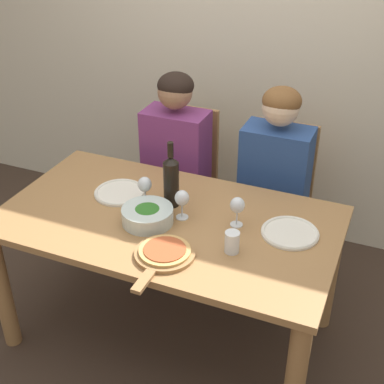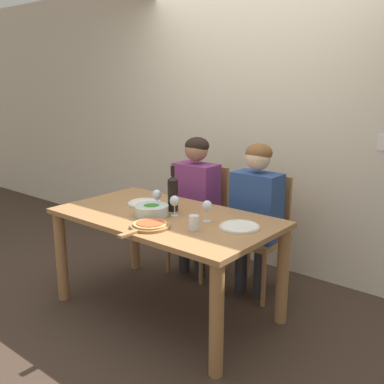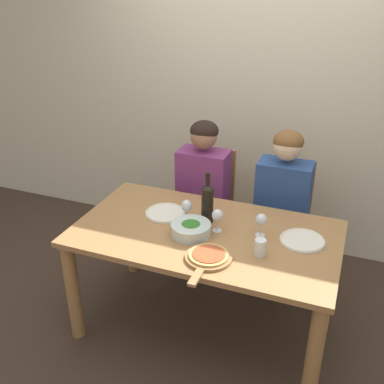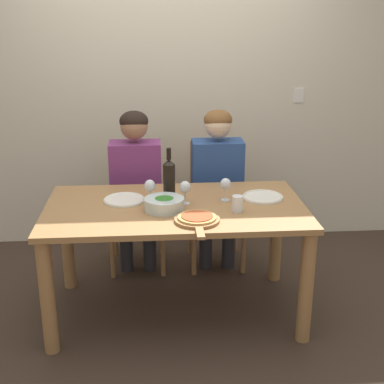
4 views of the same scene
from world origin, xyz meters
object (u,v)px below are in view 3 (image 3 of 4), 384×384
at_px(pizza_on_board, 208,257).
at_px(wine_glass_left, 187,207).
at_px(dinner_plate_right, 302,240).
at_px(water_tumbler, 260,247).
at_px(person_man, 282,197).
at_px(dinner_plate_left, 165,213).
at_px(wine_bottle, 207,202).
at_px(person_woman, 202,183).
at_px(chair_right, 283,217).
at_px(broccoli_bowl, 191,229).
at_px(wine_glass_centre, 217,216).
at_px(wine_glass_right, 261,221).
at_px(chair_left, 207,204).

relative_size(pizza_on_board, wine_glass_left, 2.70).
xyz_separation_m(dinner_plate_right, water_tumbler, (-0.20, -0.23, 0.04)).
relative_size(person_man, dinner_plate_right, 4.63).
bearing_deg(dinner_plate_left, wine_bottle, 1.61).
bearing_deg(person_woman, chair_right, 10.48).
bearing_deg(broccoli_bowl, person_man, 60.23).
height_order(wine_bottle, dinner_plate_right, wine_bottle).
height_order(person_man, pizza_on_board, person_man).
bearing_deg(person_woman, wine_glass_centre, -62.72).
xyz_separation_m(person_man, wine_glass_right, (-0.02, -0.60, 0.11)).
distance_m(chair_right, wine_glass_right, 0.79).
xyz_separation_m(chair_right, broccoli_bowl, (-0.42, -0.85, 0.28)).
bearing_deg(pizza_on_board, dinner_plate_right, 39.21).
bearing_deg(wine_glass_right, water_tumbler, -76.99).
bearing_deg(wine_glass_centre, dinner_plate_right, 7.59).
relative_size(person_woman, wine_glass_centre, 8.20).
distance_m(person_woman, wine_glass_centre, 0.73).
distance_m(broccoli_bowl, wine_glass_centre, 0.18).
bearing_deg(water_tumbler, wine_glass_centre, 152.46).
xyz_separation_m(chair_left, water_tumbler, (0.64, -0.91, 0.29)).
relative_size(dinner_plate_right, wine_glass_left, 1.77).
bearing_deg(wine_glass_left, wine_glass_centre, -11.82).
relative_size(broccoli_bowl, pizza_on_board, 0.60).
bearing_deg(wine_glass_right, broccoli_bowl, -160.69).
bearing_deg(wine_glass_right, dinner_plate_left, 176.41).
distance_m(broccoli_bowl, wine_glass_right, 0.43).
distance_m(person_man, broccoli_bowl, 0.85).
relative_size(person_man, water_tumbler, 12.28).
height_order(person_woman, dinner_plate_left, person_woman).
height_order(dinner_plate_right, wine_glass_left, wine_glass_left).
relative_size(wine_bottle, water_tumbler, 3.42).
xyz_separation_m(dinner_plate_left, pizza_on_board, (0.44, -0.39, 0.01)).
bearing_deg(broccoli_bowl, chair_left, 102.80).
xyz_separation_m(person_man, dinner_plate_left, (-0.68, -0.56, 0.02)).
bearing_deg(dinner_plate_right, person_man, 111.85).
height_order(pizza_on_board, water_tumbler, water_tumbler).
relative_size(person_woman, dinner_plate_right, 4.63).
xyz_separation_m(person_woman, dinner_plate_left, (-0.06, -0.56, 0.02)).
distance_m(wine_glass_centre, water_tumbler, 0.35).
bearing_deg(water_tumbler, broccoli_bowl, 171.96).
relative_size(chair_left, dinner_plate_left, 3.59).
bearing_deg(wine_bottle, water_tumbler, -31.74).
bearing_deg(chair_right, water_tumbler, -88.49).
distance_m(wine_glass_right, wine_glass_centre, 0.27).
bearing_deg(chair_right, dinner_plate_left, -135.22).
xyz_separation_m(person_man, pizza_on_board, (-0.24, -0.95, 0.02)).
bearing_deg(person_man, pizza_on_board, -103.95).
bearing_deg(chair_left, chair_right, 0.00).
bearing_deg(pizza_on_board, wine_glass_right, 58.81).
height_order(person_man, broccoli_bowl, person_man).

